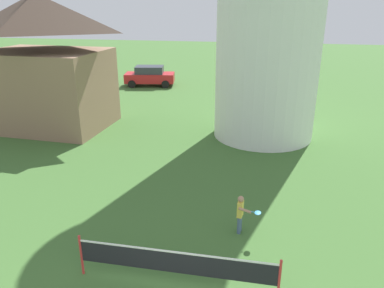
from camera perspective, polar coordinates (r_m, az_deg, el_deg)
The scene contains 5 objects.
tennis_net at distance 8.96m, azimuth -2.57°, elevation -17.71°, with size 4.74×0.06×1.10m.
player_far at distance 10.86m, azimuth 7.52°, elevation -10.33°, with size 0.69×0.57×1.18m.
parked_car_black at distance 32.83m, azimuth -18.21°, elevation 10.31°, with size 4.05×2.07×1.56m.
parked_car_red at distance 30.23m, azimuth -6.50°, elevation 10.37°, with size 4.09×2.40×1.56m.
chapel at distance 20.83m, azimuth -21.68°, elevation 11.22°, with size 6.52×4.92×7.60m.
Camera 1 is at (1.72, -4.63, 6.27)m, focal length 34.78 mm.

